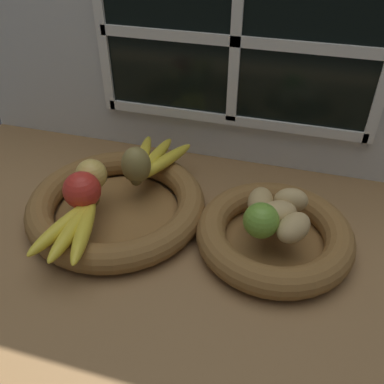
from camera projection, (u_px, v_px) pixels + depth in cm
name	position (u px, v px, depth cm)	size (l,w,h in cm)	color
ground_plane	(201.00, 234.00, 88.85)	(140.00, 90.00, 3.00)	olive
back_wall	(237.00, 52.00, 93.78)	(140.00, 4.60, 55.00)	silver
fruit_bowl_left	(117.00, 205.00, 89.85)	(38.35, 38.35, 5.91)	brown
fruit_bowl_right	(274.00, 235.00, 82.37)	(31.17, 31.17, 5.91)	brown
apple_red_front	(82.00, 190.00, 82.57)	(7.62, 7.62, 7.62)	red
apple_golden_left	(92.00, 174.00, 87.76)	(6.73, 6.73, 6.73)	#DBB756
pear_brown	(136.00, 165.00, 89.04)	(6.31, 6.39, 8.40)	olive
banana_bunch_front	(74.00, 227.00, 77.43)	(11.42, 19.13, 2.84)	yellow
banana_bunch_back	(153.00, 160.00, 95.96)	(13.66, 19.95, 2.79)	yellow
potato_small	(294.00, 228.00, 75.73)	(7.86, 5.15, 4.99)	tan
potato_oblong	(260.00, 202.00, 82.16)	(8.34, 5.06, 4.35)	tan
potato_back	(291.00, 200.00, 81.90)	(6.76, 4.50, 5.19)	tan
potato_large	(278.00, 214.00, 79.03)	(7.63, 5.53, 4.78)	tan
lime_near	(261.00, 220.00, 75.98)	(6.73, 6.73, 6.73)	#6B9E33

